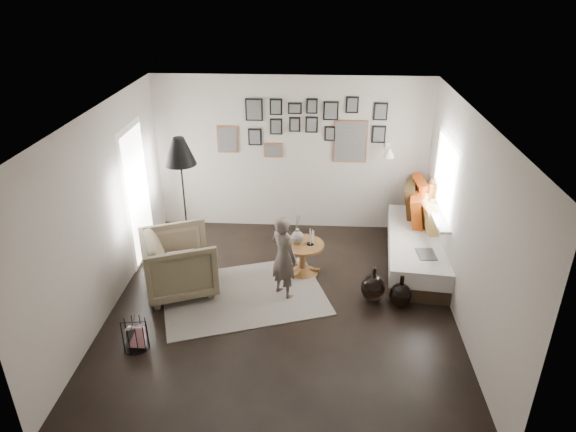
# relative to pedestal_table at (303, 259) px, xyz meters

# --- Properties ---
(ground) EXTENTS (4.80, 4.80, 0.00)m
(ground) POSITION_rel_pedestal_table_xyz_m (-0.24, -0.85, -0.22)
(ground) COLOR black
(ground) RESTS_ON ground
(wall_back) EXTENTS (4.50, 0.00, 4.50)m
(wall_back) POSITION_rel_pedestal_table_xyz_m (-0.24, 1.55, 1.08)
(wall_back) COLOR #A3998E
(wall_back) RESTS_ON ground
(wall_front) EXTENTS (4.50, 0.00, 4.50)m
(wall_front) POSITION_rel_pedestal_table_xyz_m (-0.24, -3.25, 1.08)
(wall_front) COLOR #A3998E
(wall_front) RESTS_ON ground
(wall_left) EXTENTS (0.00, 4.80, 4.80)m
(wall_left) POSITION_rel_pedestal_table_xyz_m (-2.49, -0.85, 1.08)
(wall_left) COLOR #A3998E
(wall_left) RESTS_ON ground
(wall_right) EXTENTS (0.00, 4.80, 4.80)m
(wall_right) POSITION_rel_pedestal_table_xyz_m (2.01, -0.85, 1.08)
(wall_right) COLOR #A3998E
(wall_right) RESTS_ON ground
(ceiling) EXTENTS (4.80, 4.80, 0.00)m
(ceiling) POSITION_rel_pedestal_table_xyz_m (-0.24, -0.85, 2.38)
(ceiling) COLOR white
(ceiling) RESTS_ON wall_back
(door_left) EXTENTS (0.00, 2.14, 2.14)m
(door_left) POSITION_rel_pedestal_table_xyz_m (-2.48, 0.35, 0.83)
(door_left) COLOR white
(door_left) RESTS_ON wall_left
(window_right) EXTENTS (0.15, 1.32, 1.30)m
(window_right) POSITION_rel_pedestal_table_xyz_m (1.93, 0.49, 0.71)
(window_right) COLOR white
(window_right) RESTS_ON wall_right
(gallery_wall) EXTENTS (2.74, 0.03, 1.08)m
(gallery_wall) POSITION_rel_pedestal_table_xyz_m (0.04, 1.54, 1.52)
(gallery_wall) COLOR brown
(gallery_wall) RESTS_ON wall_back
(wall_sconce) EXTENTS (0.18, 0.36, 0.16)m
(wall_sconce) POSITION_rel_pedestal_table_xyz_m (1.31, 1.29, 1.24)
(wall_sconce) COLOR white
(wall_sconce) RESTS_ON wall_back
(rug) EXTENTS (2.55, 2.14, 0.01)m
(rug) POSITION_rel_pedestal_table_xyz_m (-0.79, -0.63, -0.22)
(rug) COLOR beige
(rug) RESTS_ON ground
(pedestal_table) EXTENTS (0.62, 0.62, 0.49)m
(pedestal_table) POSITION_rel_pedestal_table_xyz_m (0.00, 0.00, 0.00)
(pedestal_table) COLOR brown
(pedestal_table) RESTS_ON ground
(vase) EXTENTS (0.18, 0.18, 0.44)m
(vase) POSITION_rel_pedestal_table_xyz_m (-0.08, 0.02, 0.40)
(vase) COLOR black
(vase) RESTS_ON pedestal_table
(candles) EXTENTS (0.11, 0.11, 0.23)m
(candles) POSITION_rel_pedestal_table_xyz_m (0.11, 0.00, 0.37)
(candles) COLOR black
(candles) RESTS_ON pedestal_table
(daybed) EXTENTS (1.16, 2.27, 1.07)m
(daybed) POSITION_rel_pedestal_table_xyz_m (1.76, 0.44, 0.11)
(daybed) COLOR black
(daybed) RESTS_ON ground
(magazine_on_daybed) EXTENTS (0.26, 0.34, 0.02)m
(magazine_on_daybed) POSITION_rel_pedestal_table_xyz_m (1.73, -0.22, 0.27)
(magazine_on_daybed) COLOR black
(magazine_on_daybed) RESTS_ON daybed
(armchair) EXTENTS (1.23, 1.22, 0.87)m
(armchair) POSITION_rel_pedestal_table_xyz_m (-1.68, -0.53, 0.21)
(armchair) COLOR #695F47
(armchair) RESTS_ON ground
(armchair_cushion) EXTENTS (0.51, 0.52, 0.18)m
(armchair_cushion) POSITION_rel_pedestal_table_xyz_m (-1.65, -0.48, 0.26)
(armchair_cushion) COLOR white
(armchair_cushion) RESTS_ON armchair
(floor_lamp) EXTENTS (0.46, 0.46, 1.97)m
(floor_lamp) POSITION_rel_pedestal_table_xyz_m (-1.76, 0.26, 1.47)
(floor_lamp) COLOR black
(floor_lamp) RESTS_ON ground
(magazine_basket) EXTENTS (0.33, 0.33, 0.37)m
(magazine_basket) POSITION_rel_pedestal_table_xyz_m (-1.93, -1.78, -0.04)
(magazine_basket) COLOR black
(magazine_basket) RESTS_ON ground
(demijohn_large) EXTENTS (0.33, 0.33, 0.50)m
(demijohn_large) POSITION_rel_pedestal_table_xyz_m (0.98, -0.63, -0.03)
(demijohn_large) COLOR black
(demijohn_large) RESTS_ON ground
(demijohn_small) EXTENTS (0.30, 0.30, 0.46)m
(demijohn_small) POSITION_rel_pedestal_table_xyz_m (1.33, -0.75, -0.05)
(demijohn_small) COLOR black
(demijohn_small) RESTS_ON ground
(child) EXTENTS (0.51, 0.51, 1.20)m
(child) POSITION_rel_pedestal_table_xyz_m (-0.24, -0.57, 0.37)
(child) COLOR #574B44
(child) RESTS_ON ground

